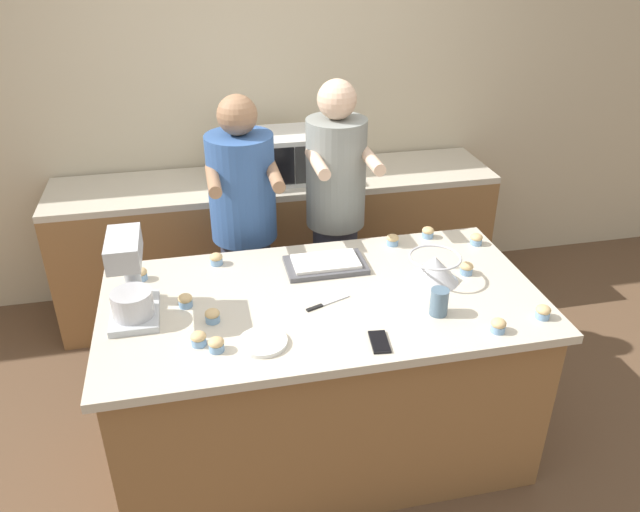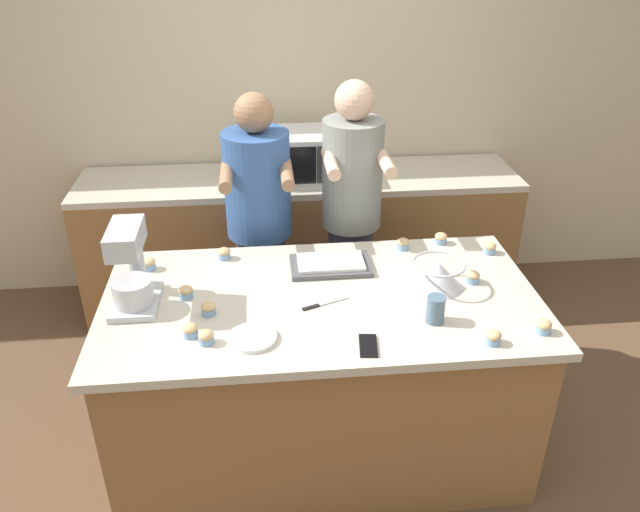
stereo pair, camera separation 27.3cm
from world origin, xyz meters
TOP-DOWN VIEW (x-y plane):
  - ground_plane at (0.00, 0.00)m, footprint 16.00×16.00m
  - back_wall at (0.00, 1.73)m, footprint 10.00×0.06m
  - island_counter at (0.00, 0.00)m, footprint 1.94×1.02m
  - back_counter at (0.00, 1.38)m, footprint 2.80×0.60m
  - person_left at (-0.26, 0.79)m, footprint 0.37×0.52m
  - person_right at (0.25, 0.79)m, footprint 0.34×0.50m
  - stand_mixer at (-0.81, 0.02)m, footprint 0.20×0.30m
  - mixing_bowl at (0.53, 0.03)m, footprint 0.24×0.24m
  - baking_tray at (0.07, 0.25)m, footprint 0.38×0.23m
  - microwave_oven at (-0.05, 1.38)m, footprint 0.56×0.39m
  - cell_phone at (0.15, -0.38)m, footprint 0.09×0.15m
  - drinking_glass at (0.45, -0.23)m, footprint 0.08×0.08m
  - small_plate at (-0.31, -0.29)m, footprint 0.20×0.20m
  - knife at (-0.00, -0.06)m, footprint 0.21×0.10m
  - cupcake_0 at (0.88, 0.32)m, footprint 0.06×0.06m
  - cupcake_1 at (-0.79, 0.33)m, footprint 0.06×0.06m
  - cupcake_2 at (-0.49, -0.29)m, footprint 0.06×0.06m
  - cupcake_3 at (0.71, 0.06)m, footprint 0.06×0.06m
  - cupcake_4 at (-0.49, -0.09)m, footprint 0.06×0.06m
  - cupcake_5 at (0.67, 0.45)m, footprint 0.06×0.06m
  - cupcake_6 at (-0.60, 0.05)m, footprint 0.06×0.06m
  - cupcake_7 at (-0.55, -0.24)m, footprint 0.06×0.06m
  - cupcake_8 at (0.64, -0.41)m, footprint 0.06×0.06m
  - cupcake_9 at (0.87, -0.36)m, footprint 0.06×0.06m
  - cupcake_10 at (0.46, 0.41)m, footprint 0.06×0.06m
  - cupcake_11 at (-0.44, 0.40)m, footprint 0.06×0.06m

SIDE VIEW (x-z plane):
  - ground_plane at x=0.00m, z-range 0.00..0.00m
  - island_counter at x=0.00m, z-range 0.00..0.89m
  - back_counter at x=0.00m, z-range 0.00..0.91m
  - person_left at x=-0.26m, z-range 0.03..1.64m
  - person_right at x=0.25m, z-range 0.05..1.70m
  - knife at x=0.00m, z-range 0.88..0.89m
  - cell_phone at x=0.15m, z-range 0.88..0.89m
  - small_plate at x=-0.31m, z-range 0.88..0.90m
  - baking_tray at x=0.07m, z-range 0.88..0.92m
  - cupcake_0 at x=0.88m, z-range 0.88..0.94m
  - cupcake_1 at x=-0.79m, z-range 0.88..0.94m
  - cupcake_2 at x=-0.49m, z-range 0.88..0.94m
  - cupcake_3 at x=0.71m, z-range 0.88..0.94m
  - cupcake_4 at x=-0.49m, z-range 0.88..0.94m
  - cupcake_5 at x=0.67m, z-range 0.88..0.94m
  - cupcake_6 at x=-0.60m, z-range 0.88..0.94m
  - cupcake_7 at x=-0.55m, z-range 0.88..0.94m
  - cupcake_8 at x=0.64m, z-range 0.88..0.94m
  - cupcake_9 at x=0.87m, z-range 0.88..0.94m
  - cupcake_10 at x=0.46m, z-range 0.88..0.94m
  - cupcake_11 at x=-0.44m, z-range 0.88..0.94m
  - drinking_glass at x=0.45m, z-range 0.88..1.00m
  - mixing_bowl at x=0.53m, z-range 0.89..1.02m
  - stand_mixer at x=-0.81m, z-range 0.86..1.24m
  - microwave_oven at x=-0.05m, z-range 0.91..1.20m
  - back_wall at x=0.00m, z-range 0.00..2.70m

